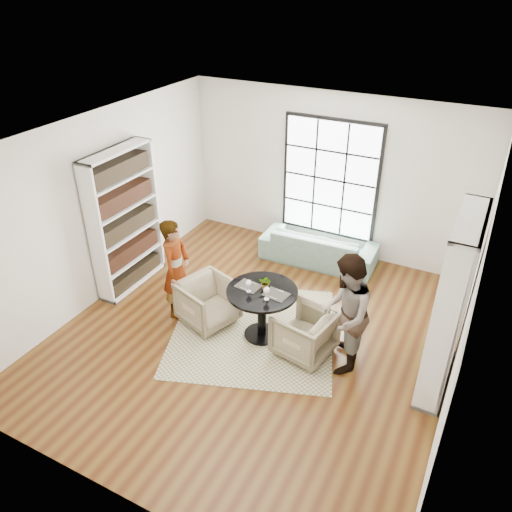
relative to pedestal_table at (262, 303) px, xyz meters
The scene contains 16 objects.
ground 0.60m from the pedestal_table, 164.47° to the right, with size 6.00×6.00×0.00m, color brown.
room_shell 0.85m from the pedestal_table, 99.89° to the left, with size 6.00×6.01×6.00m.
rug 0.61m from the pedestal_table, behind, with size 2.39×2.39×0.01m, color #BBAD8C.
pedestal_table is the anchor object (origin of this frame).
sofa 2.44m from the pedestal_table, 90.81° to the left, with size 2.11×0.82×0.62m, color gray.
armchair_left 0.92m from the pedestal_table, behind, with size 0.77×0.79×0.72m, color tan.
armchair_right 0.74m from the pedestal_table, ahead, with size 0.74×0.77×0.70m, color tan.
person_left 1.46m from the pedestal_table, behind, with size 0.59×0.39×1.62m, color gray.
person_right 1.28m from the pedestal_table, ahead, with size 0.84×0.66×1.73m, color gray.
placemat_left 0.32m from the pedestal_table, behind, with size 0.34×0.26×0.01m, color #282623.
placemat_right 0.32m from the pedestal_table, ahead, with size 0.34×0.26×0.01m, color #282623.
cutlery_left 0.33m from the pedestal_table, behind, with size 0.14×0.22×0.01m, color silver, non-canonical shape.
cutlery_right 0.33m from the pedestal_table, ahead, with size 0.14×0.22×0.01m, color silver, non-canonical shape.
wine_glass_left 0.41m from the pedestal_table, 144.39° to the right, with size 0.09×0.09×0.19m.
wine_glass_right 0.43m from the pedestal_table, 47.52° to the right, with size 0.09×0.09×0.20m.
flower_centerpiece 0.33m from the pedestal_table, 70.11° to the left, with size 0.18×0.16×0.20m, color gray.
Camera 1 is at (2.68, -5.23, 4.86)m, focal length 35.00 mm.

